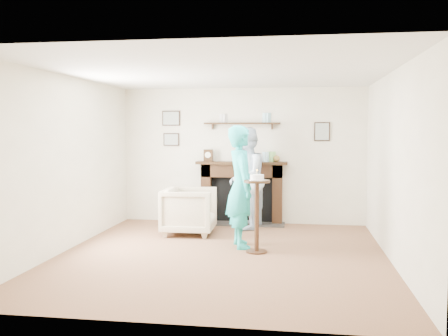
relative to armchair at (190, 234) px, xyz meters
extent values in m
plane|color=brown|center=(0.75, -1.32, 0.00)|extent=(5.00, 5.00, 0.00)
cube|color=beige|center=(0.75, 1.18, 1.25)|extent=(4.50, 0.04, 2.50)
cube|color=beige|center=(-1.50, -1.32, 1.25)|extent=(0.04, 5.00, 2.50)
cube|color=beige|center=(3.00, -1.32, 1.25)|extent=(0.04, 5.00, 2.50)
cube|color=silver|center=(0.75, -1.32, 2.50)|extent=(4.50, 5.00, 0.04)
cube|color=black|center=(0.09, 1.08, 0.55)|extent=(0.18, 0.20, 1.10)
cube|color=black|center=(1.41, 1.08, 0.55)|extent=(0.18, 0.20, 1.10)
cube|color=black|center=(0.75, 1.08, 0.98)|extent=(1.50, 0.20, 0.24)
cube|color=black|center=(0.75, 1.15, 0.43)|extent=(1.14, 0.06, 0.86)
cube|color=#312E2B|center=(0.75, 0.96, 0.01)|extent=(1.60, 0.44, 0.03)
cube|color=black|center=(0.75, 1.05, 1.12)|extent=(1.68, 0.26, 0.05)
cube|color=black|center=(0.75, 1.10, 1.85)|extent=(1.40, 0.15, 0.03)
cube|color=black|center=(-0.60, 1.16, 1.95)|extent=(0.34, 0.03, 0.28)
cube|color=black|center=(-0.60, 1.16, 1.55)|extent=(0.30, 0.03, 0.24)
cube|color=black|center=(2.20, 1.16, 1.70)|extent=(0.28, 0.03, 0.34)
cube|color=black|center=(0.13, 1.05, 1.26)|extent=(0.16, 0.09, 0.22)
cylinder|color=silver|center=(0.13, 1.00, 1.27)|extent=(0.11, 0.01, 0.11)
sphere|color=green|center=(1.39, 1.05, 1.21)|extent=(0.12, 0.12, 0.12)
imported|color=tan|center=(0.00, 0.00, 0.00)|extent=(0.88, 0.85, 0.77)
imported|color=#A5AFCF|center=(0.87, 0.58, 0.00)|extent=(0.82, 0.97, 1.78)
imported|color=teal|center=(0.95, -0.77, 0.00)|extent=(0.62, 0.76, 1.80)
cylinder|color=black|center=(1.21, -1.08, 0.01)|extent=(0.30, 0.30, 0.02)
cylinder|color=black|center=(1.21, -1.08, 0.51)|extent=(0.06, 0.06, 0.97)
cylinder|color=black|center=(1.21, -1.08, 1.01)|extent=(0.37, 0.37, 0.03)
cylinder|color=silver|center=(1.21, -1.08, 1.03)|extent=(0.25, 0.25, 0.01)
cylinder|color=white|center=(1.21, -1.08, 1.07)|extent=(0.19, 0.19, 0.07)
cylinder|color=#FFEBA1|center=(1.21, -1.08, 1.13)|extent=(0.01, 0.01, 0.05)
sphere|color=orange|center=(1.21, -1.08, 1.17)|extent=(0.02, 0.02, 0.02)
camera|label=1|loc=(1.78, -8.02, 1.72)|focal=40.00mm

